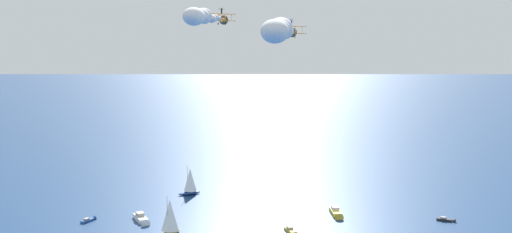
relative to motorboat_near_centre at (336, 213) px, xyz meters
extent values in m
cube|color=gold|center=(-0.81, 1.18, -0.14)|extent=(6.87, 8.31, 1.32)
cone|color=gold|center=(2.06, -2.99, -0.14)|extent=(3.38, 3.25, 2.65)
cube|color=silver|center=(-1.16, 1.69, 1.02)|extent=(3.39, 3.58, 0.99)
cube|color=#23478C|center=(-59.71, -44.15, -0.46)|extent=(1.58, 4.32, 0.68)
cone|color=#23478C|center=(-59.85, -41.55, -0.46)|extent=(1.41, 1.16, 1.36)
cube|color=gray|center=(-59.70, -44.46, 0.13)|extent=(1.16, 1.54, 0.51)
ellipsoid|color=gold|center=(-31.06, -41.45, -0.20)|extent=(2.52, 8.71, 1.22)
cylinder|color=#B2B2B7|center=(-31.07, -42.10, 5.40)|extent=(0.14, 0.14, 9.98)
cone|color=white|center=(-31.06, -41.02, 4.90)|extent=(4.82, 4.82, 8.49)
cube|color=white|center=(-47.30, -34.94, -0.15)|extent=(8.28, 6.70, 1.31)
cone|color=white|center=(-43.12, -37.70, -0.15)|extent=(3.19, 3.34, 2.62)
cube|color=gray|center=(-47.81, -34.60, 1.00)|extent=(3.55, 3.33, 0.98)
ellipsoid|color=#23478C|center=(-53.76, -3.18, -0.24)|extent=(6.05, 8.01, 1.12)
cylinder|color=#B2B2B7|center=(-54.07, -3.69, 4.92)|extent=(0.14, 0.14, 9.21)
cone|color=white|center=(-53.55, -2.83, 4.46)|extent=(6.04, 6.04, 7.83)
cube|color=gold|center=(-4.22, -21.73, -0.36)|extent=(5.30, 4.90, 0.88)
cube|color=gray|center=(-4.53, -21.46, 0.40)|extent=(2.37, 2.32, 0.66)
cube|color=black|center=(29.47, 11.42, -0.46)|extent=(4.41, 1.76, 0.69)
cone|color=black|center=(32.10, 11.66, -0.46)|extent=(1.22, 1.47, 1.38)
cube|color=gray|center=(29.15, 11.39, 0.14)|extent=(1.60, 1.23, 0.52)
cylinder|color=orange|center=(-13.10, -41.82, 57.05)|extent=(3.45, 6.22, 0.92)
cylinder|color=yellow|center=(-14.28, -39.17, 57.05)|extent=(1.19, 0.97, 1.03)
cylinder|color=#4C4C51|center=(-14.45, -38.78, 57.05)|extent=(2.17, 1.00, 2.36)
cube|color=orange|center=(-13.23, -41.54, 56.78)|extent=(7.11, 4.12, 0.30)
cube|color=orange|center=(-13.19, -41.53, 58.40)|extent=(7.11, 4.12, 0.30)
cylinder|color=yellow|center=(-15.51, -42.56, 57.65)|extent=(0.17, 0.15, 1.62)
cylinder|color=yellow|center=(-14.03, -41.90, 57.61)|extent=(0.17, 0.15, 1.62)
cylinder|color=yellow|center=(-12.39, -41.17, 57.57)|extent=(0.17, 0.15, 1.62)
cylinder|color=yellow|center=(-10.91, -40.51, 57.53)|extent=(0.17, 0.15, 1.62)
cube|color=orange|center=(-11.93, -44.41, 57.60)|extent=(0.57, 1.06, 1.20)
cube|color=orange|center=(-11.94, -44.42, 57.05)|extent=(2.65, 1.84, 0.14)
cylinder|color=black|center=(-14.27, -41.46, 56.07)|extent=(0.37, 0.60, 0.60)
cylinder|color=black|center=(-12.62, -40.73, 56.03)|extent=(0.37, 0.60, 0.60)
cylinder|color=#262628|center=(-13.18, -41.52, 58.85)|extent=(0.13, 0.11, 0.90)
cylinder|color=black|center=(-13.27, -41.56, 58.85)|extent=(0.19, 0.18, 0.78)
cylinder|color=black|center=(-13.09, -41.48, 58.85)|extent=(0.19, 0.18, 0.78)
cube|color=black|center=(-13.16, -41.52, 59.50)|extent=(0.40, 0.33, 0.53)
sphere|color=#9E7051|center=(-13.16, -41.51, 59.88)|extent=(0.21, 0.21, 0.21)
cylinder|color=black|center=(-13.58, -41.70, 59.63)|extent=(0.57, 0.32, 0.10)
cylinder|color=black|center=(-12.74, -41.33, 59.61)|extent=(0.57, 0.32, 0.10)
ellipsoid|color=silver|center=(-11.00, -45.84, 57.21)|extent=(1.93, 2.31, 1.05)
ellipsoid|color=silver|center=(-10.34, -48.45, 56.88)|extent=(2.28, 2.74, 1.25)
ellipsoid|color=silver|center=(-8.70, -50.62, 57.17)|extent=(2.51, 2.77, 1.49)
ellipsoid|color=silver|center=(-7.86, -53.16, 56.79)|extent=(3.34, 3.87, 1.89)
ellipsoid|color=silver|center=(-7.32, -55.82, 57.10)|extent=(3.76, 4.10, 2.26)
ellipsoid|color=silver|center=(-6.17, -58.21, 56.66)|extent=(4.09, 4.48, 2.45)
ellipsoid|color=silver|center=(-4.71, -60.47, 57.36)|extent=(4.82, 5.32, 2.87)
ellipsoid|color=silver|center=(-3.71, -62.93, 56.92)|extent=(5.69, 6.56, 3.24)
ellipsoid|color=silver|center=(-3.16, -65.59, 56.79)|extent=(6.46, 7.58, 3.61)
ellipsoid|color=silver|center=(-1.71, -67.84, 56.60)|extent=(6.80, 8.04, 3.77)
cylinder|color=orange|center=(4.88, -39.14, 53.86)|extent=(3.45, 6.22, 0.92)
cylinder|color=yellow|center=(3.70, -36.50, 53.86)|extent=(1.19, 0.97, 1.03)
cylinder|color=#4C4C51|center=(3.53, -36.11, 53.86)|extent=(2.17, 1.00, 2.36)
cube|color=orange|center=(4.75, -38.87, 53.59)|extent=(7.11, 4.12, 0.30)
cube|color=orange|center=(4.79, -38.86, 55.21)|extent=(7.11, 4.12, 0.30)
cylinder|color=yellow|center=(2.47, -39.89, 54.46)|extent=(0.17, 0.15, 1.62)
cylinder|color=yellow|center=(3.95, -39.23, 54.42)|extent=(0.17, 0.15, 1.62)
cylinder|color=yellow|center=(5.59, -38.50, 54.38)|extent=(0.17, 0.15, 1.62)
cylinder|color=yellow|center=(7.07, -37.84, 54.34)|extent=(0.17, 0.15, 1.62)
cube|color=orange|center=(6.05, -41.74, 54.41)|extent=(0.57, 1.06, 1.20)
cube|color=orange|center=(6.04, -41.75, 53.86)|extent=(2.65, 1.84, 0.14)
cylinder|color=black|center=(3.71, -38.79, 52.88)|extent=(0.37, 0.60, 0.60)
cylinder|color=black|center=(5.35, -38.06, 52.84)|extent=(0.37, 0.60, 0.60)
cylinder|color=#262628|center=(4.80, -38.85, 55.66)|extent=(0.13, 0.11, 0.90)
cylinder|color=#1E4CB2|center=(4.71, -38.89, 55.66)|extent=(0.19, 0.18, 0.78)
cylinder|color=#1E4CB2|center=(4.89, -38.81, 55.66)|extent=(0.19, 0.18, 0.78)
cube|color=#1E4CB2|center=(4.81, -38.85, 56.31)|extent=(0.40, 0.33, 0.53)
sphere|color=brown|center=(4.82, -38.84, 56.69)|extent=(0.21, 0.21, 0.21)
cylinder|color=#1E4CB2|center=(4.57, -38.96, 56.76)|extent=(0.38, 0.24, 0.54)
cylinder|color=#1E4CB2|center=(5.08, -38.73, 56.74)|extent=(0.36, 0.23, 0.55)
ellipsoid|color=silver|center=(6.49, -43.38, 53.67)|extent=(1.73, 1.93, 1.01)
ellipsoid|color=silver|center=(7.55, -45.82, 53.73)|extent=(2.10, 2.53, 1.14)
ellipsoid|color=silver|center=(8.47, -48.31, 53.86)|extent=(2.69, 2.99, 1.59)
ellipsoid|color=silver|center=(9.92, -50.57, 53.73)|extent=(3.14, 3.43, 1.89)
ellipsoid|color=silver|center=(11.39, -52.82, 54.24)|extent=(3.56, 3.92, 2.13)
ellipsoid|color=silver|center=(12.42, -55.27, 53.85)|extent=(4.69, 5.45, 2.65)
ellipsoid|color=silver|center=(12.76, -58.02, 54.17)|extent=(4.77, 5.21, 2.86)
ellipsoid|color=silver|center=(14.55, -60.13, 53.56)|extent=(5.65, 6.81, 3.06)
ellipsoid|color=silver|center=(15.16, -62.76, 53.79)|extent=(6.50, 7.82, 3.53)
ellipsoid|color=silver|center=(16.53, -65.06, 54.30)|extent=(6.90, 8.08, 3.86)
ellipsoid|color=silver|center=(17.33, -67.61, 53.85)|extent=(7.18, 8.23, 4.10)
ellipsoid|color=silver|center=(18.16, -70.14, 53.46)|extent=(8.35, 10.11, 4.50)
camera|label=1|loc=(72.09, -164.92, 51.48)|focal=42.36mm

